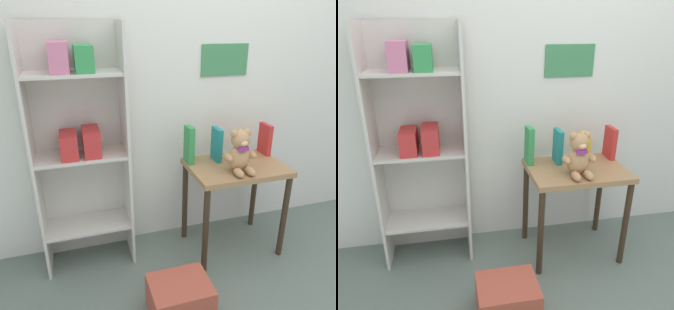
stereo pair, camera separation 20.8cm
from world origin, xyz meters
The scene contains 9 objects.
wall_back centered at (0.00, 1.30, 1.25)m, with size 4.80×0.07×2.50m.
bookshelf_side centered at (-0.94, 1.15, 0.86)m, with size 0.57×0.29×1.56m.
display_table centered at (0.05, 0.96, 0.55)m, with size 0.64×0.45×0.65m.
teddy_bear centered at (0.02, 0.87, 0.78)m, with size 0.21×0.19×0.28m.
book_standing_green centered at (-0.24, 1.10, 0.78)m, with size 0.04×0.11×0.25m, color #33934C.
book_standing_teal centered at (-0.04, 1.08, 0.77)m, with size 0.03×0.12×0.23m, color teal.
book_standing_yellow centered at (0.15, 1.07, 0.75)m, with size 0.03×0.13×0.19m, color gold.
book_standing_red centered at (0.34, 1.09, 0.76)m, with size 0.03×0.13×0.22m, color red.
storage_bin centered at (-0.50, 0.48, 0.11)m, with size 0.34×0.27×0.22m.
Camera 1 is at (-0.97, -0.84, 1.55)m, focal length 35.00 mm.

